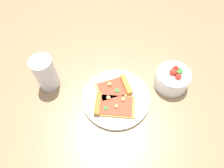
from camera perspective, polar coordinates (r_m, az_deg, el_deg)
name	(u,v)px	position (r m, az deg, el deg)	size (l,w,h in m)	color
ground_plane	(116,90)	(0.75, 1.09, -1.68)	(2.40, 2.40, 0.00)	#93704C
plate	(116,98)	(0.73, 1.14, -3.95)	(0.24, 0.24, 0.01)	silver
pizza_slice_near	(116,88)	(0.73, 1.18, -1.07)	(0.14, 0.15, 0.02)	#E5B256
pizza_slice_far	(112,105)	(0.70, -0.11, -5.99)	(0.11, 0.15, 0.02)	gold
salad_bowl	(172,78)	(0.77, 16.74, 1.62)	(0.12, 0.12, 0.08)	white
soda_glass	(46,74)	(0.75, -18.26, 2.75)	(0.08, 0.08, 0.13)	silver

